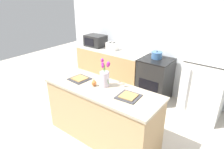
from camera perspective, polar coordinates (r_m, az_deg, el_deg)
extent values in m
plane|color=beige|center=(3.38, -2.69, -17.16)|extent=(10.00, 10.00, 0.00)
cube|color=silver|center=(4.37, 14.36, 11.53)|extent=(5.20, 0.08, 2.70)
cube|color=tan|center=(3.12, -2.84, -11.26)|extent=(1.76, 0.62, 0.85)
cube|color=tan|center=(2.90, -3.01, -4.07)|extent=(1.80, 0.66, 0.03)
cube|color=tan|center=(4.82, -0.28, 1.91)|extent=(1.68, 0.60, 0.86)
cube|color=beige|center=(4.67, -0.29, 7.01)|extent=(1.68, 0.60, 0.03)
cube|color=black|center=(4.26, 12.17, -1.58)|extent=(0.60, 0.60, 0.87)
cube|color=black|center=(4.10, 12.70, 4.08)|extent=(0.60, 0.60, 0.02)
cube|color=black|center=(4.03, 10.23, -3.47)|extent=(0.42, 0.01, 0.29)
cube|color=white|center=(3.84, 25.52, 0.79)|extent=(0.68, 0.64, 1.74)
cube|color=black|center=(3.47, 24.87, 2.35)|extent=(0.67, 0.01, 0.01)
cylinder|color=#B2B5B7|center=(3.68, 20.73, -4.12)|extent=(0.02, 0.02, 0.76)
cylinder|color=silver|center=(2.89, -2.08, -1.33)|extent=(0.14, 0.14, 0.22)
cylinder|color=#3D8438|center=(2.82, -1.65, 0.20)|extent=(0.10, 0.03, 0.29)
ellipsoid|color=#B22889|center=(2.73, -1.02, 3.08)|extent=(0.05, 0.05, 0.07)
cylinder|color=#3D8438|center=(2.86, -1.90, -0.01)|extent=(0.04, 0.09, 0.24)
ellipsoid|color=#B22889|center=(2.83, -1.16, 2.77)|extent=(0.05, 0.05, 0.07)
cylinder|color=#3D8438|center=(2.88, -2.33, 0.67)|extent=(0.11, 0.07, 0.28)
ellipsoid|color=#B22889|center=(2.87, -2.80, 4.05)|extent=(0.04, 0.04, 0.07)
cylinder|color=#3D8438|center=(2.85, -2.37, 0.09)|extent=(0.03, 0.03, 0.27)
ellipsoid|color=#B22889|center=(2.79, -2.70, 2.94)|extent=(0.04, 0.04, 0.06)
cylinder|color=#3D8438|center=(2.84, -2.32, -0.13)|extent=(0.01, 0.06, 0.25)
ellipsoid|color=#B22889|center=(2.77, -2.66, 2.39)|extent=(0.04, 0.04, 0.05)
ellipsoid|color=#C66B33|center=(2.93, -5.16, -2.48)|extent=(0.07, 0.07, 0.09)
cone|color=#C66B33|center=(2.91, -5.19, -1.62)|extent=(0.04, 0.04, 0.03)
cylinder|color=brown|center=(2.90, -5.21, -1.22)|extent=(0.01, 0.01, 0.02)
cube|color=#333338|center=(3.18, -9.22, -1.26)|extent=(0.30, 0.30, 0.01)
cube|color=#A37A42|center=(3.17, -9.23, -1.07)|extent=(0.22, 0.22, 0.01)
cube|color=#333338|center=(2.65, 4.73, -6.30)|extent=(0.30, 0.30, 0.01)
cube|color=#A37A42|center=(2.65, 4.74, -6.08)|extent=(0.22, 0.22, 0.01)
cube|color=silver|center=(4.61, 0.10, 8.09)|extent=(0.26, 0.18, 0.17)
cube|color=black|center=(4.62, -0.35, 9.20)|extent=(0.05, 0.11, 0.01)
cube|color=black|center=(4.56, 0.56, 9.02)|extent=(0.05, 0.11, 0.01)
cube|color=black|center=(4.69, -1.28, 8.66)|extent=(0.02, 0.02, 0.02)
cylinder|color=#386093|center=(4.13, 12.66, 5.30)|extent=(0.21, 0.21, 0.12)
cylinder|color=#386093|center=(4.11, 12.74, 6.21)|extent=(0.22, 0.22, 0.01)
sphere|color=black|center=(4.10, 12.77, 6.46)|extent=(0.02, 0.02, 0.02)
cube|color=black|center=(4.93, -4.74, 9.61)|extent=(0.48, 0.36, 0.27)
cube|color=black|center=(4.82, -6.60, 9.24)|extent=(0.29, 0.01, 0.18)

